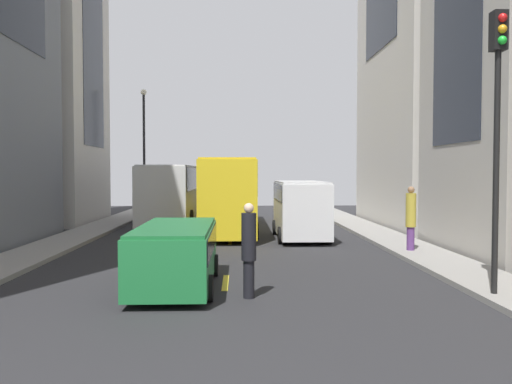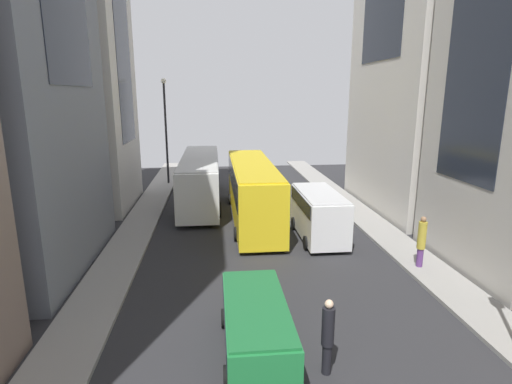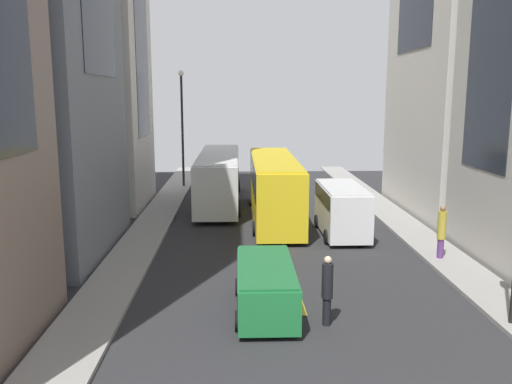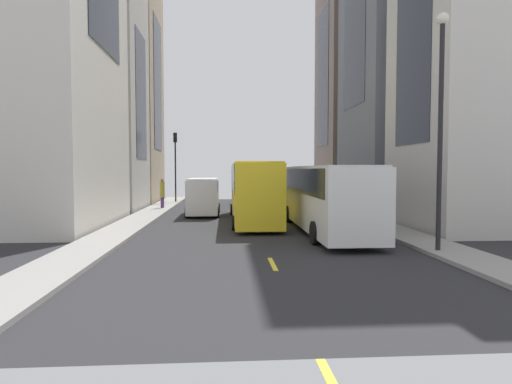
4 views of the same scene
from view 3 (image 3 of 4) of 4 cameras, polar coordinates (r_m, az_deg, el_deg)
The scene contains 16 objects.
ground_plane at distance 31.09m, azimuth 2.13°, elevation -3.01°, with size 39.95×39.95×0.00m, color #28282B.
sidewalk_west at distance 31.37m, azimuth -10.65°, elevation -2.92°, with size 2.05×44.00×0.15m, color gray.
sidewalk_east at distance 32.31m, azimuth 14.53°, elevation -2.69°, with size 2.05×44.00×0.15m, color gray.
lane_stripe_1 at distance 19.10m, azimuth 4.82°, elevation -11.73°, with size 0.16×2.00×0.01m, color yellow.
lane_stripe_2 at distance 27.03m, azimuth 2.75°, elevation -5.05°, with size 0.16×2.00×0.01m, color yellow.
lane_stripe_3 at distance 35.18m, azimuth 1.65°, elevation -1.42°, with size 0.16×2.00×0.01m, color yellow.
lane_stripe_4 at distance 43.43m, azimuth 0.97°, elevation 0.84°, with size 0.16×2.00×0.01m, color yellow.
lane_stripe_5 at distance 51.72m, azimuth 0.51°, elevation 2.37°, with size 0.16×2.00×0.01m, color yellow.
building_west_2 at distance 36.18m, azimuth -17.25°, elevation 14.38°, with size 6.50×7.63×20.01m.
city_bus_white at distance 35.53m, azimuth -3.97°, elevation 1.96°, with size 2.80×12.83×3.35m.
streetcar_yellow at distance 31.04m, azimuth 1.93°, elevation 0.97°, with size 2.70×12.18×3.59m.
delivery_van_white at distance 27.81m, azimuth 9.10°, elevation -1.54°, with size 2.25×5.20×2.58m.
car_green_0 at distance 18.15m, azimuth 1.05°, elevation -9.69°, with size 2.05×4.78×1.62m.
pedestrian_waiting_curb at distance 17.15m, azimuth 7.56°, elevation -10.11°, with size 0.35×0.35×2.25m.
pedestrian_crossing_near at distance 24.60m, azimuth 19.07°, elevation -3.85°, with size 0.37×0.37×2.32m.
streetlamp_near at distance 41.68m, azimuth -7.84°, elevation 7.80°, with size 0.44×0.44×8.80m.
Camera 3 is at (-2.15, -30.18, 7.17)m, focal length 37.72 mm.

